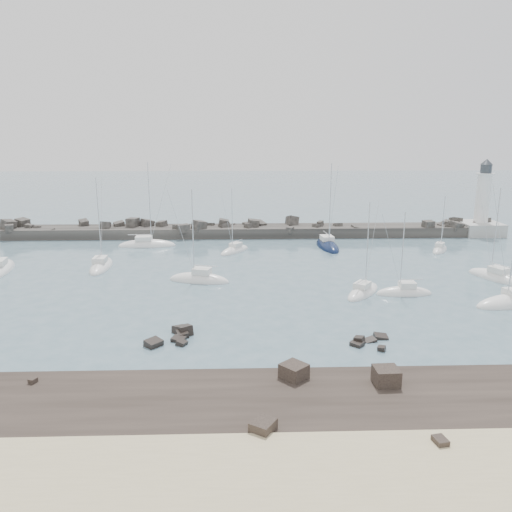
{
  "coord_description": "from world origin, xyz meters",
  "views": [
    {
      "loc": [
        2.3,
        -52.14,
        18.44
      ],
      "look_at": [
        4.37,
        12.0,
        2.58
      ],
      "focal_mm": 35.0,
      "sensor_mm": 36.0,
      "label": 1
    }
  ],
  "objects_px": {
    "sailboat_2": "(101,267)",
    "sailboat_8": "(404,293)",
    "sailboat_9": "(495,278)",
    "sailboat_0": "(0,270)",
    "sailboat_7": "(327,246)",
    "sailboat_4": "(199,280)",
    "sailboat_11": "(440,250)",
    "lighthouse": "(481,218)",
    "sailboat_5": "(235,251)",
    "sailboat_6": "(363,293)",
    "sailboat_3": "(147,245)",
    "sailboat_10": "(512,303)"
  },
  "relations": [
    {
      "from": "sailboat_7",
      "to": "sailboat_11",
      "type": "height_order",
      "value": "sailboat_7"
    },
    {
      "from": "sailboat_5",
      "to": "sailboat_8",
      "type": "distance_m",
      "value": 30.05
    },
    {
      "from": "sailboat_2",
      "to": "sailboat_3",
      "type": "xyz_separation_m",
      "value": [
        3.97,
        13.59,
        -0.0
      ]
    },
    {
      "from": "sailboat_5",
      "to": "sailboat_3",
      "type": "bearing_deg",
      "value": 163.17
    },
    {
      "from": "sailboat_4",
      "to": "sailboat_6",
      "type": "height_order",
      "value": "sailboat_4"
    },
    {
      "from": "lighthouse",
      "to": "sailboat_8",
      "type": "height_order",
      "value": "lighthouse"
    },
    {
      "from": "sailboat_7",
      "to": "sailboat_10",
      "type": "relative_size",
      "value": 1.02
    },
    {
      "from": "sailboat_5",
      "to": "sailboat_9",
      "type": "height_order",
      "value": "sailboat_9"
    },
    {
      "from": "sailboat_7",
      "to": "sailboat_8",
      "type": "bearing_deg",
      "value": -79.24
    },
    {
      "from": "sailboat_0",
      "to": "sailboat_2",
      "type": "distance_m",
      "value": 13.5
    },
    {
      "from": "sailboat_5",
      "to": "sailboat_6",
      "type": "relative_size",
      "value": 0.94
    },
    {
      "from": "sailboat_2",
      "to": "sailboat_11",
      "type": "relative_size",
      "value": 1.41
    },
    {
      "from": "sailboat_6",
      "to": "sailboat_11",
      "type": "xyz_separation_m",
      "value": [
        17.62,
        21.34,
        0.01
      ]
    },
    {
      "from": "sailboat_0",
      "to": "sailboat_2",
      "type": "height_order",
      "value": "sailboat_0"
    },
    {
      "from": "sailboat_4",
      "to": "sailboat_7",
      "type": "height_order",
      "value": "sailboat_7"
    },
    {
      "from": "sailboat_11",
      "to": "sailboat_7",
      "type": "bearing_deg",
      "value": 169.62
    },
    {
      "from": "sailboat_0",
      "to": "sailboat_5",
      "type": "relative_size",
      "value": 1.39
    },
    {
      "from": "sailboat_2",
      "to": "sailboat_5",
      "type": "relative_size",
      "value": 1.23
    },
    {
      "from": "sailboat_3",
      "to": "sailboat_8",
      "type": "distance_m",
      "value": 43.94
    },
    {
      "from": "sailboat_2",
      "to": "lighthouse",
      "type": "bearing_deg",
      "value": 18.71
    },
    {
      "from": "lighthouse",
      "to": "sailboat_7",
      "type": "height_order",
      "value": "lighthouse"
    },
    {
      "from": "sailboat_5",
      "to": "sailboat_6",
      "type": "height_order",
      "value": "sailboat_6"
    },
    {
      "from": "lighthouse",
      "to": "sailboat_4",
      "type": "distance_m",
      "value": 57.79
    },
    {
      "from": "sailboat_2",
      "to": "sailboat_5",
      "type": "bearing_deg",
      "value": 26.05
    },
    {
      "from": "sailboat_3",
      "to": "sailboat_10",
      "type": "xyz_separation_m",
      "value": [
        45.72,
        -30.63,
        0.01
      ]
    },
    {
      "from": "sailboat_9",
      "to": "sailboat_7",
      "type": "bearing_deg",
      "value": 134.31
    },
    {
      "from": "sailboat_11",
      "to": "sailboat_5",
      "type": "bearing_deg",
      "value": 179.09
    },
    {
      "from": "lighthouse",
      "to": "sailboat_10",
      "type": "xyz_separation_m",
      "value": [
        -14.62,
        -38.83,
        -2.95
      ]
    },
    {
      "from": "sailboat_2",
      "to": "sailboat_9",
      "type": "distance_m",
      "value": 53.16
    },
    {
      "from": "lighthouse",
      "to": "sailboat_5",
      "type": "xyz_separation_m",
      "value": [
        -45.62,
        -12.64,
        -2.96
      ]
    },
    {
      "from": "sailboat_7",
      "to": "sailboat_10",
      "type": "height_order",
      "value": "sailboat_7"
    },
    {
      "from": "sailboat_4",
      "to": "sailboat_10",
      "type": "distance_m",
      "value": 36.74
    },
    {
      "from": "sailboat_3",
      "to": "lighthouse",
      "type": "bearing_deg",
      "value": 7.73
    },
    {
      "from": "sailboat_2",
      "to": "sailboat_5",
      "type": "xyz_separation_m",
      "value": [
        18.69,
        9.13,
        -0.01
      ]
    },
    {
      "from": "sailboat_6",
      "to": "sailboat_8",
      "type": "bearing_deg",
      "value": -5.49
    },
    {
      "from": "sailboat_8",
      "to": "sailboat_10",
      "type": "xyz_separation_m",
      "value": [
        10.87,
        -3.86,
        0.0
      ]
    },
    {
      "from": "sailboat_4",
      "to": "sailboat_8",
      "type": "height_order",
      "value": "sailboat_4"
    },
    {
      "from": "sailboat_9",
      "to": "sailboat_4",
      "type": "bearing_deg",
      "value": 179.77
    },
    {
      "from": "sailboat_3",
      "to": "sailboat_8",
      "type": "xyz_separation_m",
      "value": [
        34.84,
        -26.77,
        0.0
      ]
    },
    {
      "from": "sailboat_7",
      "to": "sailboat_8",
      "type": "xyz_separation_m",
      "value": [
        4.75,
        -25.02,
        -0.01
      ]
    },
    {
      "from": "sailboat_9",
      "to": "sailboat_0",
      "type": "bearing_deg",
      "value": 174.97
    },
    {
      "from": "sailboat_3",
      "to": "sailboat_10",
      "type": "bearing_deg",
      "value": -33.82
    },
    {
      "from": "sailboat_2",
      "to": "sailboat_8",
      "type": "distance_m",
      "value": 40.99
    },
    {
      "from": "sailboat_3",
      "to": "sailboat_7",
      "type": "relative_size",
      "value": 1.0
    },
    {
      "from": "sailboat_0",
      "to": "sailboat_6",
      "type": "distance_m",
      "value": 48.81
    },
    {
      "from": "sailboat_5",
      "to": "lighthouse",
      "type": "bearing_deg",
      "value": 15.49
    },
    {
      "from": "sailboat_4",
      "to": "sailboat_11",
      "type": "height_order",
      "value": "sailboat_4"
    },
    {
      "from": "sailboat_0",
      "to": "sailboat_9",
      "type": "relative_size",
      "value": 1.2
    },
    {
      "from": "sailboat_10",
      "to": "sailboat_7",
      "type": "bearing_deg",
      "value": 118.41
    },
    {
      "from": "lighthouse",
      "to": "sailboat_9",
      "type": "bearing_deg",
      "value": -111.87
    }
  ]
}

